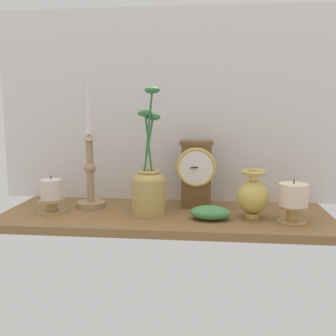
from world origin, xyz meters
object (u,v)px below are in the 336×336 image
Objects in this scene: mantel_clock at (196,173)px; candlestick_tall_left at (90,167)px; brass_vase_jar at (149,187)px; pillar_candle_near_clock at (293,200)px; brass_vase_bulbous at (253,195)px; pillar_candle_front at (52,195)px.

candlestick_tall_left is at bearing -174.05° from mantel_clock.
brass_vase_jar reaches higher than pillar_candle_near_clock.
mantel_clock is 20.77cm from brass_vase_bulbous.
brass_vase_jar is (-30.86, 1.62, 1.48)cm from brass_vase_bulbous.
pillar_candle_front is at bearing 179.52° from brass_vase_bulbous.
brass_vase_jar is 41.95cm from pillar_candle_near_clock.
mantel_clock is 1.78× the size of pillar_candle_near_clock.
pillar_candle_near_clock is at bearing -15.67° from brass_vase_bulbous.
mantel_clock is 0.57× the size of brass_vase_jar.
brass_vase_bulbous is at bearing -3.00° from brass_vase_jar.
pillar_candle_front is (-30.28, -1.10, -3.07)cm from brass_vase_jar.
pillar_candle_near_clock is (41.65, -4.65, -1.83)cm from brass_vase_jar.
brass_vase_jar is 3.34× the size of pillar_candle_front.
pillar_candle_near_clock is (71.93, -3.54, 1.24)cm from pillar_candle_front.
brass_vase_jar is (20.05, -6.05, -4.88)cm from candlestick_tall_left.
brass_vase_jar is at bearing 2.09° from pillar_candle_front.
pillar_candle_near_clock is at bearing -9.83° from candlestick_tall_left.
pillar_candle_front is at bearing 177.18° from pillar_candle_near_clock.
mantel_clock is 1.91× the size of pillar_candle_front.
mantel_clock is 0.50× the size of candlestick_tall_left.
brass_vase_jar is at bearing 177.00° from brass_vase_bulbous.
brass_vase_jar is at bearing -16.78° from candlestick_tall_left.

